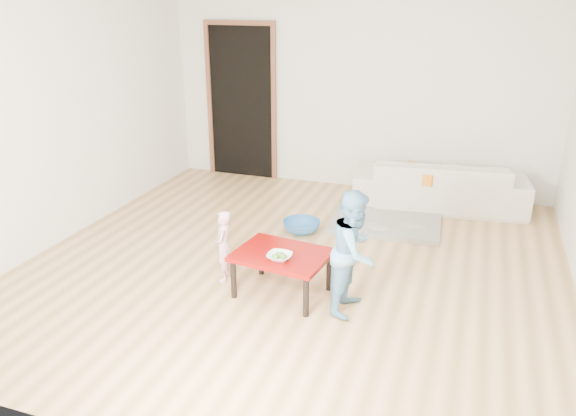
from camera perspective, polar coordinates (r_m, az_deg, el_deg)
The scene contains 13 objects.
floor at distance 5.44m, azimuth 0.69°, elevation -5.69°, with size 5.00×5.00×0.01m, color #A37D45.
back_wall at distance 7.36m, azimuth 7.05°, elevation 11.92°, with size 5.00×0.02×2.60m, color white.
left_wall at distance 6.23m, azimuth -21.92°, elevation 8.94°, with size 0.02×5.00×2.60m, color white.
doorway at distance 7.88m, azimuth -4.70°, elevation 10.56°, with size 1.02×0.08×2.11m, color brown, non-canonical shape.
sofa at distance 7.01m, azimuth 15.11°, elevation 2.41°, with size 2.02×0.79×0.59m, color beige.
cushion at distance 6.81m, azimuth 13.21°, elevation 3.44°, with size 0.48×0.43×0.13m, color orange.
red_table at distance 4.84m, azimuth -0.62°, elevation -6.65°, with size 0.78×0.58×0.39m, color maroon, non-canonical shape.
bowl at distance 4.63m, azimuth -0.87°, elevation -4.97°, with size 0.20×0.20×0.05m, color white.
broccoli at distance 4.63m, azimuth -0.87°, elevation -4.94°, with size 0.12×0.12×0.06m, color #2D5919, non-canonical shape.
child_pink at distance 5.05m, azimuth -6.61°, elevation -3.86°, with size 0.24×0.16×0.66m, color pink.
child_blue at distance 4.51m, azimuth 6.76°, elevation -4.44°, with size 0.50×0.39×1.03m, color #5592C7.
basin at distance 6.12m, azimuth 1.37°, elevation -1.89°, with size 0.41×0.41×0.13m, color #2B65A5.
blanket at distance 6.46m, azimuth 9.92°, elevation -1.27°, with size 1.20×1.00×0.06m, color #A0998D, non-canonical shape.
Camera 1 is at (1.53, -4.61, 2.44)m, focal length 35.00 mm.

